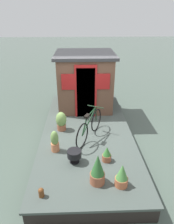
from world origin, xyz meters
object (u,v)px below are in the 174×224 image
(houseboat_cabin, at_px, (85,80))
(charcoal_grill, at_px, (74,154))
(potted_plant_ivy, at_px, (107,154))
(mooring_bollard, at_px, (41,192))
(potted_plant_succulent, at_px, (122,176))
(potted_plant_mint, at_px, (55,142))
(potted_plant_lavender, at_px, (98,170))
(potted_plant_geranium, at_px, (61,121))
(bicycle, at_px, (90,126))

(houseboat_cabin, height_order, charcoal_grill, houseboat_cabin)
(potted_plant_ivy, xyz_separation_m, mooring_bollard, (-1.03, 1.41, -0.08))
(potted_plant_succulent, bearing_deg, mooring_bollard, 98.12)
(potted_plant_mint, distance_m, potted_plant_ivy, 1.37)
(houseboat_cabin, distance_m, mooring_bollard, 4.51)
(houseboat_cabin, height_order, mooring_bollard, houseboat_cabin)
(potted_plant_lavender, height_order, mooring_bollard, potted_plant_lavender)
(potted_plant_lavender, xyz_separation_m, potted_plant_geranium, (2.21, 0.92, -0.04))
(potted_plant_lavender, bearing_deg, potted_plant_succulent, -101.30)
(potted_plant_geranium, relative_size, charcoal_grill, 1.74)
(potted_plant_lavender, relative_size, mooring_bollard, 3.45)
(bicycle, bearing_deg, potted_plant_geranium, 59.40)
(potted_plant_succulent, xyz_separation_m, mooring_bollard, (-0.23, 1.62, -0.15))
(houseboat_cabin, height_order, bicycle, houseboat_cabin)
(bicycle, relative_size, potted_plant_lavender, 2.08)
(potted_plant_lavender, xyz_separation_m, charcoal_grill, (0.69, 0.50, -0.12))
(mooring_bollard, bearing_deg, bicycle, -27.14)
(potted_plant_mint, distance_m, potted_plant_geranium, 1.06)
(potted_plant_mint, height_order, charcoal_grill, potted_plant_mint)
(potted_plant_ivy, distance_m, potted_plant_succulent, 0.83)
(houseboat_cabin, xyz_separation_m, potted_plant_succulent, (-4.07, -0.64, -0.75))
(houseboat_cabin, height_order, potted_plant_ivy, houseboat_cabin)
(potted_plant_geranium, xyz_separation_m, charcoal_grill, (-1.52, -0.42, -0.08))
(bicycle, xyz_separation_m, potted_plant_ivy, (-1.01, -0.37, -0.20))
(charcoal_grill, bearing_deg, potted_plant_ivy, -89.14)
(potted_plant_ivy, height_order, potted_plant_succulent, potted_plant_succulent)
(charcoal_grill, xyz_separation_m, mooring_bollard, (-1.02, 0.63, -0.11))
(bicycle, height_order, potted_plant_lavender, bicycle)
(houseboat_cabin, relative_size, potted_plant_geranium, 3.49)
(potted_plant_mint, distance_m, charcoal_grill, 0.69)
(potted_plant_mint, bearing_deg, mooring_bollard, 175.24)
(bicycle, distance_m, mooring_bollard, 2.31)
(potted_plant_lavender, relative_size, potted_plant_geranium, 1.21)
(potted_plant_lavender, bearing_deg, houseboat_cabin, 2.08)
(potted_plant_lavender, height_order, potted_plant_geranium, potted_plant_lavender)
(bicycle, relative_size, potted_plant_mint, 2.51)
(potted_plant_mint, relative_size, charcoal_grill, 1.73)
(houseboat_cabin, bearing_deg, mooring_bollard, 167.13)
(potted_plant_lavender, distance_m, potted_plant_mint, 1.53)
(potted_plant_succulent, bearing_deg, potted_plant_mint, 50.13)
(potted_plant_mint, bearing_deg, charcoal_grill, -132.28)
(potted_plant_succulent, height_order, charcoal_grill, potted_plant_succulent)
(potted_plant_mint, height_order, mooring_bollard, potted_plant_mint)
(potted_plant_geranium, height_order, potted_plant_ivy, potted_plant_geranium)
(charcoal_grill, bearing_deg, potted_plant_mint, 47.72)
(bicycle, height_order, potted_plant_mint, bicycle)
(potted_plant_mint, xyz_separation_m, potted_plant_succulent, (-1.25, -1.50, -0.02))
(potted_plant_lavender, distance_m, potted_plant_ivy, 0.77)
(potted_plant_lavender, distance_m, mooring_bollard, 1.20)
(bicycle, distance_m, potted_plant_succulent, 1.91)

